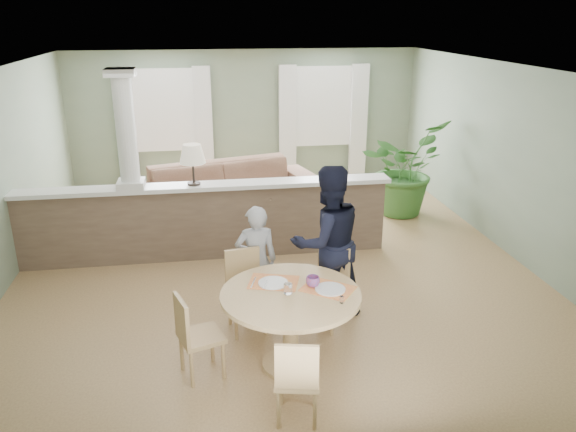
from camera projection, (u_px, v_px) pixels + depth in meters
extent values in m
plane|color=tan|center=(271.00, 258.00, 8.17)|extent=(8.00, 8.00, 0.00)
cube|color=gray|center=(245.00, 118.00, 11.43)|extent=(7.00, 0.02, 2.70)
cube|color=gray|center=(0.00, 180.00, 7.20)|extent=(0.02, 8.00, 2.70)
cube|color=gray|center=(507.00, 159.00, 8.22)|extent=(0.02, 8.00, 2.70)
cube|color=gray|center=(341.00, 313.00, 4.00)|extent=(7.00, 0.02, 2.70)
cube|color=white|center=(269.00, 68.00, 7.25)|extent=(7.00, 8.00, 0.02)
cube|color=white|center=(165.00, 110.00, 11.10)|extent=(1.10, 0.02, 1.50)
cube|color=white|center=(165.00, 110.00, 11.07)|extent=(1.22, 0.04, 1.62)
cube|color=white|center=(323.00, 106.00, 11.56)|extent=(1.10, 0.02, 1.50)
cube|color=white|center=(323.00, 107.00, 11.54)|extent=(1.22, 0.04, 1.62)
cube|color=silver|center=(127.00, 127.00, 11.00)|extent=(0.35, 0.10, 2.30)
cube|color=silver|center=(204.00, 125.00, 11.22)|extent=(0.35, 0.10, 2.30)
cube|color=silver|center=(288.00, 123.00, 11.47)|extent=(0.35, 0.10, 2.30)
cube|color=silver|center=(359.00, 121.00, 11.69)|extent=(0.35, 0.10, 2.30)
cube|color=#765F4C|center=(207.00, 223.00, 8.05)|extent=(5.20, 0.22, 1.05)
cube|color=white|center=(205.00, 186.00, 7.86)|extent=(5.32, 0.36, 0.06)
cube|color=white|center=(131.00, 184.00, 7.68)|extent=(0.36, 0.36, 0.10)
cylinder|color=white|center=(126.00, 130.00, 7.43)|extent=(0.26, 0.26, 1.39)
cube|color=white|center=(120.00, 72.00, 7.18)|extent=(0.38, 0.38, 0.10)
cylinder|color=black|center=(194.00, 183.00, 7.82)|extent=(0.18, 0.18, 0.03)
cylinder|color=black|center=(193.00, 173.00, 7.77)|extent=(0.03, 0.03, 0.28)
cone|color=white|center=(192.00, 154.00, 7.68)|extent=(0.36, 0.36, 0.26)
imported|color=#8B624B|center=(227.00, 192.00, 9.61)|extent=(3.43, 2.02, 0.94)
imported|color=#366B2B|center=(403.00, 168.00, 9.78)|extent=(1.95, 1.94, 1.64)
cylinder|color=tan|center=(290.00, 364.00, 5.68)|extent=(0.57, 0.57, 0.04)
cylinder|color=tan|center=(291.00, 330.00, 5.54)|extent=(0.15, 0.15, 0.74)
cylinder|color=tan|center=(291.00, 295.00, 5.41)|extent=(1.37, 1.37, 0.04)
cube|color=red|center=(274.00, 282.00, 5.61)|extent=(0.57, 0.48, 0.01)
cube|color=red|center=(328.00, 289.00, 5.48)|extent=(0.60, 0.57, 0.01)
cylinder|color=silver|center=(273.00, 283.00, 5.58)|extent=(0.30, 0.30, 0.01)
cylinder|color=silver|center=(330.00, 289.00, 5.45)|extent=(0.30, 0.30, 0.01)
cylinder|color=white|center=(288.00, 289.00, 5.37)|extent=(0.08, 0.08, 0.10)
cube|color=silver|center=(266.00, 284.00, 5.53)|extent=(0.07, 0.19, 0.00)
cube|color=silver|center=(253.00, 282.00, 5.60)|extent=(0.08, 0.24, 0.00)
cylinder|color=white|center=(342.00, 300.00, 5.20)|extent=(0.04, 0.04, 0.07)
cylinder|color=silver|center=(342.00, 296.00, 5.19)|extent=(0.04, 0.04, 0.01)
imported|color=blue|center=(313.00, 282.00, 5.51)|extent=(0.17, 0.17, 0.11)
cube|color=tan|center=(247.00, 294.00, 6.19)|extent=(0.47, 0.47, 0.05)
cylinder|color=tan|center=(236.00, 322.00, 6.07)|extent=(0.04, 0.04, 0.42)
cylinder|color=tan|center=(266.00, 318.00, 6.17)|extent=(0.04, 0.04, 0.42)
cylinder|color=tan|center=(230.00, 308.00, 6.37)|extent=(0.04, 0.04, 0.42)
cylinder|color=tan|center=(258.00, 303.00, 6.47)|extent=(0.04, 0.04, 0.42)
cube|color=tan|center=(242.00, 267.00, 6.27)|extent=(0.39, 0.10, 0.45)
cube|color=tan|center=(326.00, 290.00, 6.28)|extent=(0.58, 0.58, 0.05)
cylinder|color=tan|center=(305.00, 311.00, 6.31)|extent=(0.04, 0.04, 0.42)
cylinder|color=tan|center=(332.00, 319.00, 6.15)|extent=(0.04, 0.04, 0.42)
cylinder|color=tan|center=(319.00, 299.00, 6.58)|extent=(0.04, 0.04, 0.42)
cylinder|color=tan|center=(345.00, 306.00, 6.42)|extent=(0.04, 0.04, 0.42)
cube|color=tan|center=(334.00, 264.00, 6.35)|extent=(0.33, 0.28, 0.45)
cube|color=tan|center=(297.00, 378.00, 4.83)|extent=(0.45, 0.45, 0.05)
cylinder|color=tan|center=(315.00, 388.00, 5.04)|extent=(0.04, 0.04, 0.39)
cylinder|color=tan|center=(281.00, 387.00, 5.05)|extent=(0.04, 0.04, 0.39)
cylinder|color=tan|center=(315.00, 411.00, 4.75)|extent=(0.04, 0.04, 0.39)
cylinder|color=tan|center=(278.00, 409.00, 4.76)|extent=(0.04, 0.04, 0.39)
cube|color=tan|center=(297.00, 367.00, 4.59)|extent=(0.36, 0.11, 0.42)
cube|color=tan|center=(201.00, 337.00, 5.42)|extent=(0.50, 0.50, 0.05)
cylinder|color=tan|center=(224.00, 360.00, 5.43)|extent=(0.04, 0.04, 0.40)
cylinder|color=tan|center=(212.00, 344.00, 5.69)|extent=(0.04, 0.04, 0.40)
cylinder|color=tan|center=(192.00, 369.00, 5.29)|extent=(0.04, 0.04, 0.40)
cylinder|color=tan|center=(182.00, 352.00, 5.56)|extent=(0.04, 0.04, 0.40)
cube|color=tan|center=(182.00, 320.00, 5.26)|extent=(0.15, 0.37, 0.43)
imported|color=gray|center=(256.00, 261.00, 6.47)|extent=(0.50, 0.34, 1.34)
imported|color=black|center=(327.00, 242.00, 6.39)|extent=(1.02, 0.87, 1.81)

